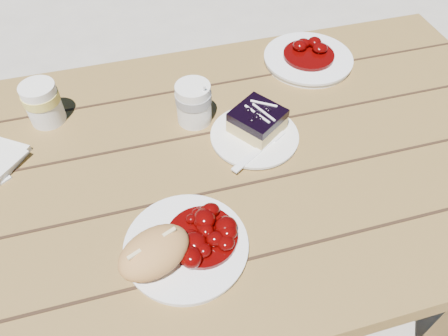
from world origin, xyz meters
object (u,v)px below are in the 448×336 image
object	(u,v)px
dessert_plate	(254,137)
bread_roll	(154,252)
main_plate	(186,247)
second_plate	(308,59)
picnic_table	(99,232)
coffee_cup	(194,103)
second_cup	(43,103)
blueberry_cake	(257,120)

from	to	relation	value
dessert_plate	bread_roll	bearing A→B (deg)	-135.67
main_plate	second_plate	bearing A→B (deg)	47.39
picnic_table	coffee_cup	xyz separation A→B (m)	(0.26, 0.13, 0.21)
dessert_plate	second_cup	bearing A→B (deg)	157.04
bread_roll	second_cup	xyz separation A→B (m)	(-0.17, 0.43, -0.00)
main_plate	second_cup	distance (m)	0.47
bread_roll	coffee_cup	distance (m)	0.37
picnic_table	bread_roll	world-z (taller)	bread_roll
picnic_table	blueberry_cake	world-z (taller)	blueberry_cake
bread_roll	picnic_table	bearing A→B (deg)	118.37
main_plate	coffee_cup	bearing A→B (deg)	74.48
dessert_plate	coffee_cup	distance (m)	0.15
second_cup	blueberry_cake	bearing A→B (deg)	-20.80
bread_roll	dessert_plate	xyz separation A→B (m)	(0.26, 0.25, -0.04)
bread_roll	coffee_cup	size ratio (longest dim) A/B	1.33
dessert_plate	second_plate	size ratio (longest dim) A/B	0.83
picnic_table	second_plate	distance (m)	0.67
coffee_cup	second_plate	world-z (taller)	coffee_cup
bread_roll	blueberry_cake	xyz separation A→B (m)	(0.27, 0.26, -0.01)
dessert_plate	second_cup	size ratio (longest dim) A/B	1.94
second_plate	second_cup	world-z (taller)	second_cup
main_plate	bread_roll	bearing A→B (deg)	-160.02
dessert_plate	blueberry_cake	bearing A→B (deg)	56.31
bread_roll	dessert_plate	size ratio (longest dim) A/B	0.68
main_plate	second_cup	xyz separation A→B (m)	(-0.23, 0.41, 0.04)
coffee_cup	second_plate	bearing A→B (deg)	22.06
main_plate	second_plate	size ratio (longest dim) A/B	0.96
blueberry_cake	coffee_cup	distance (m)	0.14
dessert_plate	blueberry_cake	size ratio (longest dim) A/B	1.39
picnic_table	second_cup	distance (m)	0.31
main_plate	dessert_plate	distance (m)	0.31
blueberry_cake	coffee_cup	xyz separation A→B (m)	(-0.12, 0.08, 0.01)
main_plate	blueberry_cake	distance (m)	0.32
picnic_table	blueberry_cake	distance (m)	0.43
dessert_plate	second_cup	world-z (taller)	second_cup
second_plate	main_plate	bearing A→B (deg)	-132.61
coffee_cup	second_plate	xyz separation A→B (m)	(0.33, 0.13, -0.04)
picnic_table	second_cup	world-z (taller)	second_cup
main_plate	dessert_plate	xyz separation A→B (m)	(0.20, 0.23, -0.00)
blueberry_cake	second_plate	xyz separation A→B (m)	(0.21, 0.21, -0.03)
dessert_plate	coffee_cup	world-z (taller)	coffee_cup
blueberry_cake	second_cup	distance (m)	0.47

